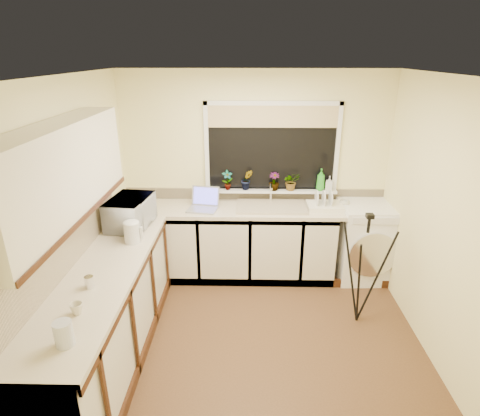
# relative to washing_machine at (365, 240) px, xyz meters

# --- Properties ---
(floor) EXTENTS (3.20, 3.20, 0.00)m
(floor) POSITION_rel_washing_machine_xyz_m (-1.36, -1.22, -0.47)
(floor) COLOR brown
(floor) RESTS_ON ground
(ceiling) EXTENTS (3.20, 3.20, 0.00)m
(ceiling) POSITION_rel_washing_machine_xyz_m (-1.36, -1.22, 1.98)
(ceiling) COLOR white
(ceiling) RESTS_ON ground
(wall_back) EXTENTS (3.20, 0.00, 3.20)m
(wall_back) POSITION_rel_washing_machine_xyz_m (-1.36, 0.28, 0.75)
(wall_back) COLOR #FFF3AA
(wall_back) RESTS_ON ground
(wall_front) EXTENTS (3.20, 0.00, 3.20)m
(wall_front) POSITION_rel_washing_machine_xyz_m (-1.36, -2.72, 0.75)
(wall_front) COLOR #FFF3AA
(wall_front) RESTS_ON ground
(wall_left) EXTENTS (0.00, 3.00, 3.00)m
(wall_left) POSITION_rel_washing_machine_xyz_m (-2.96, -1.22, 0.75)
(wall_left) COLOR #FFF3AA
(wall_left) RESTS_ON ground
(wall_right) EXTENTS (0.00, 3.00, 3.00)m
(wall_right) POSITION_rel_washing_machine_xyz_m (0.24, -1.22, 0.75)
(wall_right) COLOR #FFF3AA
(wall_right) RESTS_ON ground
(base_cabinet_back) EXTENTS (2.55, 0.60, 0.86)m
(base_cabinet_back) POSITION_rel_washing_machine_xyz_m (-1.68, -0.02, -0.04)
(base_cabinet_back) COLOR silver
(base_cabinet_back) RESTS_ON floor
(base_cabinet_left) EXTENTS (0.54, 2.40, 0.86)m
(base_cabinet_left) POSITION_rel_washing_machine_xyz_m (-2.66, -1.52, -0.04)
(base_cabinet_left) COLOR silver
(base_cabinet_left) RESTS_ON floor
(worktop_back) EXTENTS (3.20, 0.60, 0.04)m
(worktop_back) POSITION_rel_washing_machine_xyz_m (-1.36, -0.02, 0.41)
(worktop_back) COLOR beige
(worktop_back) RESTS_ON base_cabinet_back
(worktop_left) EXTENTS (0.60, 2.40, 0.04)m
(worktop_left) POSITION_rel_washing_machine_xyz_m (-2.66, -1.52, 0.41)
(worktop_left) COLOR beige
(worktop_left) RESTS_ON base_cabinet_left
(upper_cabinet) EXTENTS (0.28, 1.90, 0.70)m
(upper_cabinet) POSITION_rel_washing_machine_xyz_m (-2.80, -1.67, 1.33)
(upper_cabinet) COLOR silver
(upper_cabinet) RESTS_ON wall_left
(splashback_left) EXTENTS (0.02, 2.40, 0.45)m
(splashback_left) POSITION_rel_washing_machine_xyz_m (-2.95, -1.52, 0.65)
(splashback_left) COLOR beige
(splashback_left) RESTS_ON wall_left
(splashback_back) EXTENTS (3.20, 0.02, 0.14)m
(splashback_back) POSITION_rel_washing_machine_xyz_m (-1.36, 0.27, 0.50)
(splashback_back) COLOR beige
(splashback_back) RESTS_ON wall_back
(window_glass) EXTENTS (1.50, 0.02, 1.00)m
(window_glass) POSITION_rel_washing_machine_xyz_m (-1.16, 0.27, 1.08)
(window_glass) COLOR black
(window_glass) RESTS_ON wall_back
(window_blind) EXTENTS (1.50, 0.02, 0.25)m
(window_blind) POSITION_rel_washing_machine_xyz_m (-1.16, 0.24, 1.45)
(window_blind) COLOR tan
(window_blind) RESTS_ON wall_back
(windowsill) EXTENTS (1.60, 0.14, 0.03)m
(windowsill) POSITION_rel_washing_machine_xyz_m (-1.16, 0.21, 0.56)
(windowsill) COLOR white
(windowsill) RESTS_ON wall_back
(sink) EXTENTS (0.82, 0.46, 0.03)m
(sink) POSITION_rel_washing_machine_xyz_m (-1.16, -0.02, 0.44)
(sink) COLOR tan
(sink) RESTS_ON worktop_back
(faucet) EXTENTS (0.03, 0.03, 0.24)m
(faucet) POSITION_rel_washing_machine_xyz_m (-1.16, 0.16, 0.55)
(faucet) COLOR silver
(faucet) RESTS_ON worktop_back
(washing_machine) EXTENTS (0.69, 0.67, 0.95)m
(washing_machine) POSITION_rel_washing_machine_xyz_m (0.00, 0.00, 0.00)
(washing_machine) COLOR white
(washing_machine) RESTS_ON floor
(laptop) EXTENTS (0.38, 0.36, 0.24)m
(laptop) POSITION_rel_washing_machine_xyz_m (-1.96, -0.05, 0.49)
(laptop) COLOR #9C9DA4
(laptop) RESTS_ON worktop_back
(kettle) EXTENTS (0.15, 0.15, 0.20)m
(kettle) POSITION_rel_washing_machine_xyz_m (-2.55, -0.95, 0.53)
(kettle) COLOR silver
(kettle) RESTS_ON worktop_left
(dish_rack) EXTENTS (0.41, 0.31, 0.06)m
(dish_rack) POSITION_rel_washing_machine_xyz_m (-0.54, -0.04, 0.46)
(dish_rack) COLOR white
(dish_rack) RESTS_ON worktop_back
(tripod) EXTENTS (0.63, 0.63, 1.20)m
(tripod) POSITION_rel_washing_machine_xyz_m (-0.29, -0.93, 0.13)
(tripod) COLOR black
(tripod) RESTS_ON floor
(glass_jug) EXTENTS (0.12, 0.12, 0.17)m
(glass_jug) POSITION_rel_washing_machine_xyz_m (-2.58, -2.40, 0.51)
(glass_jug) COLOR silver
(glass_jug) RESTS_ON worktop_left
(steel_jar) EXTENTS (0.07, 0.07, 0.10)m
(steel_jar) POSITION_rel_washing_machine_xyz_m (-2.67, -1.75, 0.48)
(steel_jar) COLOR silver
(steel_jar) RESTS_ON worktop_left
(microwave) EXTENTS (0.44, 0.60, 0.31)m
(microwave) POSITION_rel_washing_machine_xyz_m (-2.67, -0.57, 0.58)
(microwave) COLOR white
(microwave) RESTS_ON worktop_left
(plant_a) EXTENTS (0.15, 0.12, 0.24)m
(plant_a) POSITION_rel_washing_machine_xyz_m (-1.69, 0.19, 0.70)
(plant_a) COLOR #999999
(plant_a) RESTS_ON windowsill
(plant_b) EXTENTS (0.15, 0.13, 0.25)m
(plant_b) POSITION_rel_washing_machine_xyz_m (-1.45, 0.21, 0.70)
(plant_b) COLOR #999999
(plant_b) RESTS_ON windowsill
(plant_c) EXTENTS (0.13, 0.13, 0.22)m
(plant_c) POSITION_rel_washing_machine_xyz_m (-1.12, 0.19, 0.69)
(plant_c) COLOR #999999
(plant_c) RESTS_ON windowsill
(plant_d) EXTENTS (0.24, 0.22, 0.22)m
(plant_d) POSITION_rel_washing_machine_xyz_m (-0.91, 0.20, 0.69)
(plant_d) COLOR #999999
(plant_d) RESTS_ON windowsill
(soap_bottle_green) EXTENTS (0.11, 0.11, 0.27)m
(soap_bottle_green) POSITION_rel_washing_machine_xyz_m (-0.56, 0.20, 0.71)
(soap_bottle_green) COLOR green
(soap_bottle_green) RESTS_ON windowsill
(soap_bottle_clear) EXTENTS (0.10, 0.10, 0.18)m
(soap_bottle_clear) POSITION_rel_washing_machine_xyz_m (-0.46, 0.19, 0.67)
(soap_bottle_clear) COLOR #999999
(soap_bottle_clear) RESTS_ON windowsill
(cup_back) EXTENTS (0.14, 0.14, 0.09)m
(cup_back) POSITION_rel_washing_machine_xyz_m (-0.30, 0.02, 0.47)
(cup_back) COLOR beige
(cup_back) RESTS_ON worktop_back
(cup_left) EXTENTS (0.09, 0.09, 0.08)m
(cup_left) POSITION_rel_washing_machine_xyz_m (-2.63, -2.09, 0.47)
(cup_left) COLOR beige
(cup_left) RESTS_ON worktop_left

